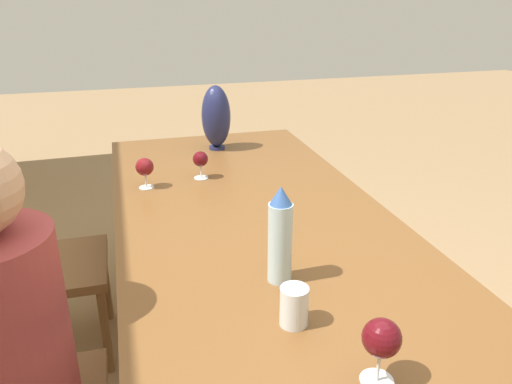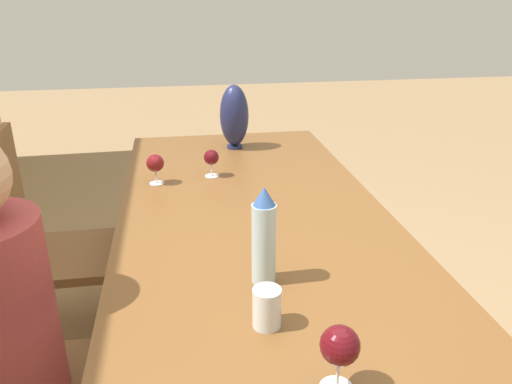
{
  "view_description": "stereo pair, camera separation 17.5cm",
  "coord_description": "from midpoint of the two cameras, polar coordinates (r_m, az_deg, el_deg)",
  "views": [
    {
      "loc": [
        -1.34,
        0.43,
        1.51
      ],
      "look_at": [
        0.22,
        0.0,
        0.85
      ],
      "focal_mm": 35.0,
      "sensor_mm": 36.0,
      "label": 1
    },
    {
      "loc": [
        -1.38,
        0.26,
        1.51
      ],
      "look_at": [
        0.22,
        0.0,
        0.85
      ],
      "focal_mm": 35.0,
      "sensor_mm": 36.0,
      "label": 2
    }
  ],
  "objects": [
    {
      "name": "dining_table",
      "position": [
        1.63,
        4.37,
        -8.33
      ],
      "size": [
        2.66,
        0.98,
        0.75
      ],
      "color": "brown",
      "rests_on": "ground_plane"
    },
    {
      "name": "water_bottle",
      "position": [
        1.36,
        4.61,
        -5.23
      ],
      "size": [
        0.07,
        0.07,
        0.28
      ],
      "color": "#ADCCD6",
      "rests_on": "dining_table"
    },
    {
      "name": "water_tumbler",
      "position": [
        1.23,
        5.41,
        -13.15
      ],
      "size": [
        0.07,
        0.07,
        0.1
      ],
      "color": "silver",
      "rests_on": "dining_table"
    },
    {
      "name": "vase",
      "position": [
        2.53,
        -0.51,
        8.65
      ],
      "size": [
        0.14,
        0.14,
        0.32
      ],
      "color": "#1E234C",
      "rests_on": "dining_table"
    },
    {
      "name": "wine_glass_0",
      "position": [
        2.09,
        -9.12,
        3.17
      ],
      "size": [
        0.07,
        0.07,
        0.13
      ],
      "color": "silver",
      "rests_on": "dining_table"
    },
    {
      "name": "wine_glass_1",
      "position": [
        1.06,
        14.47,
        -16.92
      ],
      "size": [
        0.08,
        0.08,
        0.15
      ],
      "color": "silver",
      "rests_on": "dining_table"
    },
    {
      "name": "wine_glass_3",
      "position": [
        2.15,
        -2.82,
        3.86
      ],
      "size": [
        0.07,
        0.07,
        0.12
      ],
      "color": "silver",
      "rests_on": "dining_table"
    },
    {
      "name": "chair_far",
      "position": [
        2.28,
        -21.08,
        -5.3
      ],
      "size": [
        0.44,
        0.44,
        0.98
      ],
      "color": "brown",
      "rests_on": "ground_plane"
    },
    {
      "name": "person_near",
      "position": [
        1.5,
        -24.16,
        -14.46
      ],
      "size": [
        0.32,
        0.32,
        1.22
      ],
      "color": "#2D2D38",
      "rests_on": "ground_plane"
    }
  ]
}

